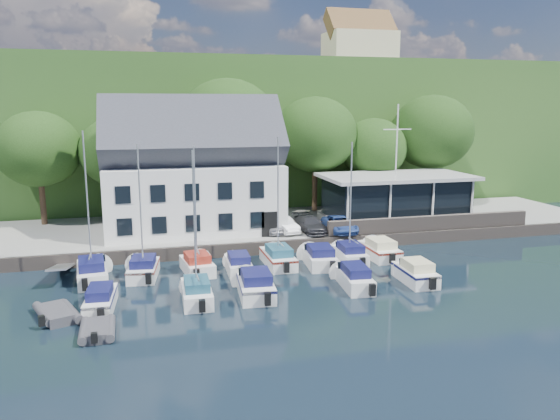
% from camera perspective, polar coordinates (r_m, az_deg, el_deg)
% --- Properties ---
extents(ground, '(180.00, 180.00, 0.00)m').
position_cam_1_polar(ground, '(32.49, 6.73, -9.42)').
color(ground, black).
rests_on(ground, ground).
extents(quay, '(60.00, 13.00, 1.00)m').
position_cam_1_polar(quay, '(48.40, -0.72, -1.89)').
color(quay, gray).
rests_on(quay, ground).
extents(quay_face, '(60.00, 0.30, 1.00)m').
position_cam_1_polar(quay_face, '(42.29, 1.37, -3.79)').
color(quay_face, '#5A4F48').
rests_on(quay_face, ground).
extents(hillside, '(160.00, 75.00, 16.00)m').
position_cam_1_polar(hillside, '(91.09, -7.47, 8.82)').
color(hillside, '#254A1B').
rests_on(hillside, ground).
extents(field_patch, '(50.00, 30.00, 0.30)m').
position_cam_1_polar(field_patch, '(100.31, -3.50, 13.74)').
color(field_patch, '#576331').
rests_on(field_patch, hillside).
extents(farmhouse, '(10.40, 7.00, 8.20)m').
position_cam_1_polar(farmhouse, '(87.37, 8.31, 16.66)').
color(farmhouse, beige).
rests_on(farmhouse, hillside).
extents(harbor_building, '(14.40, 8.20, 8.70)m').
position_cam_1_polar(harbor_building, '(45.42, -9.06, 3.34)').
color(harbor_building, silver).
rests_on(harbor_building, quay).
extents(club_pavilion, '(13.20, 7.20, 4.10)m').
position_cam_1_polar(club_pavilion, '(50.25, 11.97, 1.31)').
color(club_pavilion, black).
rests_on(club_pavilion, quay).
extents(seawall, '(18.00, 0.50, 1.20)m').
position_cam_1_polar(seawall, '(47.01, 15.46, -1.31)').
color(seawall, '#5A4F48').
rests_on(seawall, quay).
extents(gangway, '(1.20, 6.00, 1.40)m').
position_cam_1_polar(gangway, '(39.37, -21.71, -6.48)').
color(gangway, '#B9BABE').
rests_on(gangway, ground).
extents(car_silver, '(1.96, 3.66, 1.18)m').
position_cam_1_polar(car_silver, '(44.35, -0.94, -1.65)').
color(car_silver, silver).
rests_on(car_silver, quay).
extents(car_white, '(2.12, 4.02, 1.26)m').
position_cam_1_polar(car_white, '(44.53, 0.32, -1.54)').
color(car_white, white).
rests_on(car_white, quay).
extents(car_dgrey, '(2.21, 4.56, 1.28)m').
position_cam_1_polar(car_dgrey, '(44.69, 3.15, -1.50)').
color(car_dgrey, '#2C2D31').
rests_on(car_dgrey, quay).
extents(car_blue, '(1.73, 4.07, 1.37)m').
position_cam_1_polar(car_blue, '(44.92, 6.27, -1.42)').
color(car_blue, '#314E96').
rests_on(car_blue, quay).
extents(flagpole, '(2.48, 0.20, 10.32)m').
position_cam_1_polar(flagpole, '(46.57, 12.01, 4.43)').
color(flagpole, silver).
rests_on(flagpole, quay).
extents(tree_0, '(7.15, 7.15, 9.77)m').
position_cam_1_polar(tree_0, '(51.13, -23.79, 3.99)').
color(tree_0, black).
rests_on(tree_0, quay).
extents(tree_1, '(6.76, 6.76, 9.23)m').
position_cam_1_polar(tree_1, '(50.17, -16.50, 4.04)').
color(tree_1, black).
rests_on(tree_1, quay).
extents(tree_2, '(9.26, 9.26, 12.66)m').
position_cam_1_polar(tree_2, '(51.02, -5.44, 6.49)').
color(tree_2, black).
rests_on(tree_2, quay).
extents(tree_3, '(8.09, 8.09, 11.05)m').
position_cam_1_polar(tree_3, '(53.13, 3.69, 5.82)').
color(tree_3, black).
rests_on(tree_3, quay).
extents(tree_4, '(6.58, 6.58, 8.99)m').
position_cam_1_polar(tree_4, '(54.81, 9.69, 4.76)').
color(tree_4, black).
rests_on(tree_4, quay).
extents(tree_5, '(8.24, 8.24, 11.26)m').
position_cam_1_polar(tree_5, '(57.70, 15.51, 5.96)').
color(tree_5, black).
rests_on(tree_5, quay).
extents(boat_r1_0, '(2.62, 6.53, 9.45)m').
position_cam_1_polar(boat_r1_0, '(36.61, -19.44, 0.03)').
color(boat_r1_0, white).
rests_on(boat_r1_0, ground).
extents(boat_r1_1, '(2.65, 5.63, 8.83)m').
position_cam_1_polar(boat_r1_1, '(36.50, -14.36, -0.21)').
color(boat_r1_1, white).
rests_on(boat_r1_1, ground).
extents(boat_r1_2, '(2.55, 5.45, 8.62)m').
position_cam_1_polar(boat_r1_2, '(36.83, -8.82, -0.07)').
color(boat_r1_2, white).
rests_on(boat_r1_2, ground).
extents(boat_r1_3, '(1.95, 5.51, 1.36)m').
position_cam_1_polar(boat_r1_3, '(37.47, -4.37, -5.49)').
color(boat_r1_3, white).
rests_on(boat_r1_3, ground).
extents(boat_r1_4, '(1.99, 6.22, 8.88)m').
position_cam_1_polar(boat_r1_4, '(38.04, -0.21, 0.61)').
color(boat_r1_4, white).
rests_on(boat_r1_4, ground).
extents(boat_r1_5, '(2.65, 5.98, 1.47)m').
position_cam_1_polar(boat_r1_5, '(39.01, 4.13, -4.74)').
color(boat_r1_5, white).
rests_on(boat_r1_5, ground).
extents(boat_r1_6, '(2.20, 5.81, 8.62)m').
position_cam_1_polar(boat_r1_6, '(39.39, 7.38, 0.69)').
color(boat_r1_6, white).
rests_on(boat_r1_6, ground).
extents(boat_r1_7, '(2.14, 5.88, 1.48)m').
position_cam_1_polar(boat_r1_7, '(41.49, 10.35, -3.93)').
color(boat_r1_7, white).
rests_on(boat_r1_7, ground).
extents(boat_r2_0, '(2.00, 5.86, 1.38)m').
position_cam_1_polar(boat_r2_0, '(32.46, -18.25, -8.64)').
color(boat_r2_0, white).
rests_on(boat_r2_0, ground).
extents(boat_r2_1, '(1.99, 5.83, 8.62)m').
position_cam_1_polar(boat_r2_1, '(31.37, -8.91, -2.00)').
color(boat_r2_1, white).
rests_on(boat_r2_1, ground).
extents(boat_r2_2, '(2.67, 6.35, 1.55)m').
position_cam_1_polar(boat_r2_2, '(33.00, -2.59, -7.60)').
color(boat_r2_2, white).
rests_on(boat_r2_2, ground).
extents(boat_r2_3, '(2.27, 6.29, 1.46)m').
position_cam_1_polar(boat_r2_3, '(34.79, 7.72, -6.78)').
color(boat_r2_3, white).
rests_on(boat_r2_3, ground).
extents(boat_r2_4, '(2.07, 5.43, 1.51)m').
position_cam_1_polar(boat_r2_4, '(36.35, 13.96, -6.19)').
color(boat_r2_4, white).
rests_on(boat_r2_4, ground).
extents(dinghy_0, '(3.02, 3.77, 0.77)m').
position_cam_1_polar(dinghy_0, '(31.97, -22.24, -9.81)').
color(dinghy_0, '#3A3A3F').
rests_on(dinghy_0, ground).
extents(dinghy_1, '(1.85, 3.00, 0.69)m').
position_cam_1_polar(dinghy_1, '(29.18, -18.55, -11.64)').
color(dinghy_1, '#3A3A3F').
rests_on(dinghy_1, ground).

